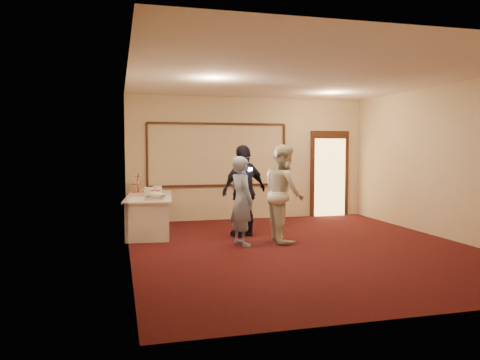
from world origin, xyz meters
The scene contains 14 objects.
floor centered at (0.00, 0.00, 0.00)m, with size 7.00×7.00×0.00m, color black.
room_walls centered at (0.00, 0.00, 2.03)m, with size 6.04×7.04×3.02m.
wall_molding centered at (-0.80, 3.47, 1.60)m, with size 3.45×0.04×1.55m.
doorway centered at (2.15, 3.45, 1.08)m, with size 1.05×0.07×2.20m.
buffet_table centered at (-2.54, 2.20, 0.39)m, with size 1.16×2.44×0.77m.
pavlova_tray centered at (-2.47, 1.42, 0.85)m, with size 0.42×0.52×0.17m.
cupcake_stand centered at (-2.73, 3.08, 0.94)m, with size 0.32×0.32×0.47m.
plate_stack_a centered at (-2.55, 2.20, 0.86)m, with size 0.21×0.21×0.17m.
plate_stack_b centered at (-2.35, 2.53, 0.86)m, with size 0.21×0.21×0.17m.
tart centered at (-2.42, 1.89, 0.80)m, with size 0.30×0.30×0.06m.
man centered at (-1.01, 0.45, 0.81)m, with size 0.59×0.39×1.62m, color #87A5D3.
woman centered at (-0.15, 0.60, 0.92)m, with size 0.89×0.69×1.83m, color silver.
guest centered at (-0.74, 1.27, 0.91)m, with size 1.07×0.45×1.83m, color black.
camera_flash centered at (-0.66, 1.11, 1.35)m, with size 0.07×0.04×0.05m, color white.
Camera 1 is at (-3.16, -7.67, 1.78)m, focal length 35.00 mm.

